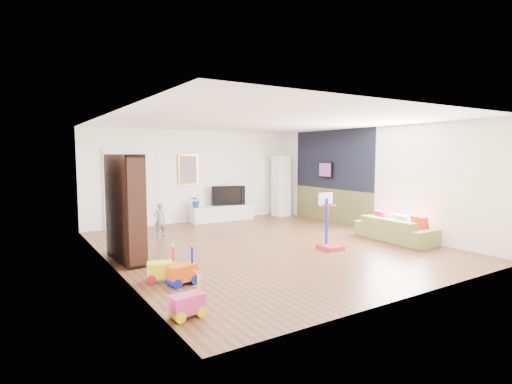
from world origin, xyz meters
TOP-DOWN VIEW (x-y plane):
  - floor at (0.00, 0.00)m, footprint 6.50×7.50m
  - ceiling at (0.00, 0.00)m, footprint 6.50×7.50m
  - wall_back at (0.00, 3.75)m, footprint 6.50×0.00m
  - wall_front at (0.00, -3.75)m, footprint 6.50×0.00m
  - wall_left at (-3.25, 0.00)m, footprint 0.00×7.50m
  - wall_right at (3.25, 0.00)m, footprint 0.00×7.50m
  - navy_accent at (3.23, 1.40)m, footprint 0.01×3.20m
  - olive_wainscot at (3.23, 1.40)m, footprint 0.01×3.20m
  - doorway at (-1.90, 3.71)m, footprint 1.45×0.06m
  - painting_back at (-0.25, 3.71)m, footprint 0.62×0.06m
  - artwork_right at (3.17, 1.60)m, footprint 0.04×0.56m
  - media_console at (0.70, 3.44)m, footprint 1.97×0.53m
  - tall_cabinet at (2.77, 3.27)m, footprint 0.46×0.46m
  - bookshelf at (-2.93, 0.35)m, footprint 0.42×1.39m
  - sofa at (2.75, -1.25)m, footprint 0.79×1.90m
  - basketball_hoop at (0.95, -1.04)m, footprint 0.46×0.54m
  - ride_on_yellow at (-2.78, -1.21)m, footprint 0.50×0.39m
  - ride_on_orange at (-2.57, -1.53)m, footprint 0.47×0.34m
  - ride_on_pink at (-2.99, -2.73)m, footprint 0.43×0.29m
  - child at (-1.66, 2.14)m, footprint 0.33×0.25m
  - tv at (0.94, 3.50)m, footprint 1.03×0.40m
  - vase_plant at (-0.11, 3.47)m, footprint 0.41×0.37m
  - pillow_left at (2.96, -1.75)m, footprint 0.18×0.43m
  - pillow_center at (2.93, -1.27)m, footprint 0.12×0.35m
  - pillow_right at (2.96, -0.68)m, footprint 0.20×0.39m

SIDE VIEW (x-z plane):
  - floor at x=0.00m, z-range 0.00..0.00m
  - media_console at x=0.70m, z-range 0.00..0.46m
  - ride_on_pink at x=-2.99m, z-range 0.00..0.54m
  - sofa at x=2.75m, z-range 0.00..0.55m
  - ride_on_orange at x=-2.57m, z-range 0.00..0.58m
  - ride_on_yellow at x=-2.78m, z-range 0.00..0.58m
  - child at x=-1.66m, z-range 0.00..0.83m
  - pillow_left at x=2.96m, z-range 0.23..0.64m
  - pillow_center at x=2.93m, z-range 0.26..0.61m
  - pillow_right at x=2.96m, z-range 0.24..0.62m
  - olive_wainscot at x=3.23m, z-range 0.00..1.00m
  - basketball_hoop at x=0.95m, z-range 0.00..1.20m
  - vase_plant at x=-0.11m, z-range 0.46..0.86m
  - tv at x=0.94m, z-range 0.46..1.05m
  - tall_cabinet at x=2.77m, z-range 0.00..1.95m
  - bookshelf at x=-2.93m, z-range 0.00..2.00m
  - doorway at x=-1.90m, z-range 0.00..2.10m
  - wall_back at x=0.00m, z-range 0.00..2.70m
  - wall_front at x=0.00m, z-range 0.00..2.70m
  - wall_left at x=-3.25m, z-range 0.00..2.70m
  - wall_right at x=3.25m, z-range 0.00..2.70m
  - artwork_right at x=3.17m, z-range 1.32..1.78m
  - painting_back at x=-0.25m, z-range 1.09..2.01m
  - navy_accent at x=3.23m, z-range 1.00..2.70m
  - ceiling at x=0.00m, z-range 2.70..2.70m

